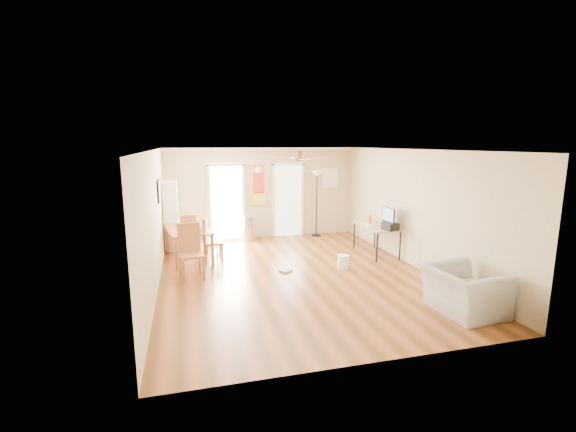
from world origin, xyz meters
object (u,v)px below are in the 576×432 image
object	(u,v)px
wastebasket_a	(343,262)
armchair	(464,291)
dining_table	(189,244)
trash_can	(248,228)
dining_chair_right_a	(212,238)
dining_chair_far	(189,232)
dining_chair_near	(191,252)
dining_chair_right_b	(213,240)
bookshelf	(171,215)
torchiere_lamp	(317,203)
computer_desk	(376,240)
printer	(390,226)

from	to	relation	value
wastebasket_a	armchair	distance (m)	2.84
dining_table	trash_can	bearing A→B (deg)	42.07
dining_chair_right_a	dining_chair_far	distance (m)	0.90
dining_chair_right_a	dining_chair_near	xyz separation A→B (m)	(-0.50, -1.54, 0.11)
dining_chair_far	wastebasket_a	distance (m)	4.07
dining_chair_right_b	armchair	world-z (taller)	dining_chair_right_b
wastebasket_a	armchair	bearing A→B (deg)	-69.26
dining_chair_far	bookshelf	bearing A→B (deg)	-29.93
dining_chair_right_b	torchiere_lamp	xyz separation A→B (m)	(3.16, 1.90, 0.45)
bookshelf	armchair	world-z (taller)	bookshelf
dining_chair_near	dining_chair_far	distance (m)	2.28
bookshelf	computer_desk	distance (m)	5.27
torchiere_lamp	dining_chair_far	bearing A→B (deg)	-169.50
dining_chair_near	dining_chair_far	size ratio (longest dim) A/B	1.19
bookshelf	dining_table	size ratio (longest dim) A/B	1.16
torchiere_lamp	computer_desk	world-z (taller)	torchiere_lamp
dining_table	dining_chair_right_b	distance (m)	0.66
trash_can	computer_desk	distance (m)	3.59
trash_can	dining_chair_right_b	bearing A→B (deg)	-121.16
dining_chair_near	torchiere_lamp	bearing A→B (deg)	29.85
bookshelf	armchair	size ratio (longest dim) A/B	1.54
computer_desk	wastebasket_a	bearing A→B (deg)	-145.14
trash_can	armchair	distance (m)	6.26
dining_chair_right_b	dining_chair_near	size ratio (longest dim) A/B	0.93
torchiere_lamp	dining_chair_right_a	bearing A→B (deg)	-155.88
dining_chair_right_a	trash_can	bearing A→B (deg)	-23.87
dining_chair_near	torchiere_lamp	xyz separation A→B (m)	(3.66, 2.96, 0.42)
dining_chair_right_b	computer_desk	distance (m)	3.98
bookshelf	dining_chair_right_a	world-z (taller)	bookshelf
torchiere_lamp	dining_chair_near	bearing A→B (deg)	-141.09
bookshelf	trash_can	xyz separation A→B (m)	(2.07, 0.34, -0.53)
trash_can	printer	world-z (taller)	printer
dining_chair_right_a	dining_table	bearing A→B (deg)	120.23
dining_chair_far	trash_can	bearing A→B (deg)	-156.42
torchiere_lamp	printer	bearing A→B (deg)	-72.04
bookshelf	dining_chair_far	xyz separation A→B (m)	(0.44, -0.28, -0.42)
dining_table	wastebasket_a	distance (m)	3.64
printer	wastebasket_a	distance (m)	1.50
trash_can	dining_chair_near	bearing A→B (deg)	-119.16
torchiere_lamp	printer	world-z (taller)	torchiere_lamp
computer_desk	dining_chair_right_b	bearing A→B (deg)	175.07
bookshelf	armchair	xyz separation A→B (m)	(4.70, -5.33, -0.51)
dining_chair_right_a	dining_chair_right_b	bearing A→B (deg)	-164.50
bookshelf	dining_chair_far	size ratio (longest dim) A/B	1.89
dining_chair_right_b	printer	xyz separation A→B (m)	(4.05, -0.85, 0.29)
dining_table	dining_chair_right_a	bearing A→B (deg)	14.73
torchiere_lamp	printer	xyz separation A→B (m)	(0.89, -2.75, -0.17)
dining_chair_right_a	dining_chair_near	world-z (taller)	dining_chair_near
bookshelf	dining_chair_right_a	size ratio (longest dim) A/B	1.97
dining_chair_right_b	torchiere_lamp	distance (m)	3.71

